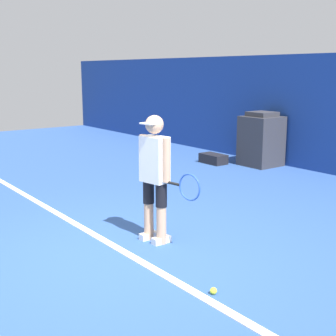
% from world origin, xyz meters
% --- Properties ---
extents(ground_plane, '(24.00, 24.00, 0.00)m').
position_xyz_m(ground_plane, '(0.00, 0.00, 0.00)').
color(ground_plane, '#2D5193').
extents(court_baseline, '(21.60, 0.10, 0.01)m').
position_xyz_m(court_baseline, '(0.00, 0.02, 0.01)').
color(court_baseline, white).
rests_on(court_baseline, ground_plane).
extents(tennis_player, '(0.95, 0.31, 1.56)m').
position_xyz_m(tennis_player, '(-0.15, 0.53, 0.86)').
color(tennis_player, tan).
rests_on(tennis_player, ground_plane).
extents(tennis_ball, '(0.07, 0.07, 0.07)m').
position_xyz_m(tennis_ball, '(1.31, 0.15, 0.03)').
color(tennis_ball, '#D1E533').
rests_on(tennis_ball, ground_plane).
extents(covered_chair, '(0.76, 0.76, 1.19)m').
position_xyz_m(covered_chair, '(-2.59, 5.13, 0.57)').
color(covered_chair, '#333338').
rests_on(covered_chair, ground_plane).
extents(equipment_bag, '(0.62, 0.36, 0.21)m').
position_xyz_m(equipment_bag, '(-3.39, 4.44, 0.11)').
color(equipment_bag, black).
rests_on(equipment_bag, ground_plane).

